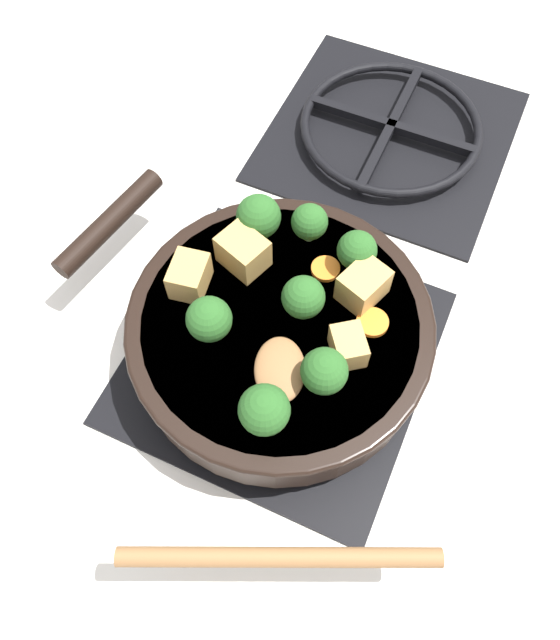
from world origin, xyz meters
TOP-DOWN VIEW (x-y plane):
  - ground_plane at (0.00, 0.00)m, footprint 2.40×2.40m
  - front_burner_grate at (0.00, 0.00)m, footprint 0.31×0.31m
  - rear_burner_grate at (0.00, 0.36)m, footprint 0.31×0.31m
  - skillet_pan at (-0.00, 0.00)m, footprint 0.40×0.31m
  - wooden_spoon at (0.06, -0.14)m, footprint 0.25×0.25m
  - tofu_cube_center_large at (0.06, 0.06)m, footprint 0.05×0.05m
  - tofu_cube_near_handle at (-0.10, -0.00)m, footprint 0.04×0.05m
  - tofu_cube_east_chunk at (-0.06, 0.05)m, footprint 0.06×0.05m
  - tofu_cube_west_chunk at (0.07, -0.01)m, footprint 0.05×0.05m
  - broccoli_floret_near_spoon at (0.02, 0.02)m, footprint 0.04×0.04m
  - broccoli_floret_center_top at (0.06, -0.05)m, footprint 0.04×0.04m
  - broccoli_floret_east_rim at (0.04, 0.09)m, footprint 0.04×0.04m
  - broccoli_floret_west_rim at (-0.06, 0.09)m, footprint 0.05×0.05m
  - broccoli_floret_north_edge at (0.03, -0.10)m, footprint 0.05×0.05m
  - broccoli_floret_south_cluster at (-0.01, 0.10)m, footprint 0.04×0.04m
  - broccoli_floret_mid_floret at (-0.05, -0.04)m, footprint 0.04×0.04m
  - carrot_slice_orange_thin at (0.08, 0.03)m, footprint 0.03×0.03m
  - carrot_slice_near_center at (0.02, 0.07)m, footprint 0.03×0.03m

SIDE VIEW (x-z plane):
  - ground_plane at x=0.00m, z-range 0.00..0.00m
  - front_burner_grate at x=0.00m, z-range 0.00..0.03m
  - rear_burner_grate at x=0.00m, z-range 0.00..0.03m
  - skillet_pan at x=0.00m, z-range 0.03..0.09m
  - carrot_slice_orange_thin at x=0.08m, z-range 0.09..0.09m
  - carrot_slice_near_center at x=0.02m, z-range 0.09..0.09m
  - wooden_spoon at x=0.06m, z-range 0.08..0.10m
  - tofu_cube_west_chunk at x=0.07m, z-range 0.09..0.11m
  - tofu_cube_near_handle at x=-0.10m, z-range 0.09..0.12m
  - tofu_cube_center_large at x=0.06m, z-range 0.09..0.12m
  - tofu_cube_east_chunk at x=-0.06m, z-range 0.09..0.12m
  - broccoli_floret_south_cluster at x=-0.01m, z-range 0.09..0.13m
  - broccoli_floret_east_rim at x=0.04m, z-range 0.09..0.14m
  - broccoli_floret_near_spoon at x=0.02m, z-range 0.09..0.14m
  - broccoli_floret_center_top at x=0.06m, z-range 0.09..0.14m
  - broccoli_floret_mid_floret at x=-0.05m, z-range 0.09..0.14m
  - broccoli_floret_north_edge at x=0.03m, z-range 0.09..0.14m
  - broccoli_floret_west_rim at x=-0.06m, z-range 0.09..0.14m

